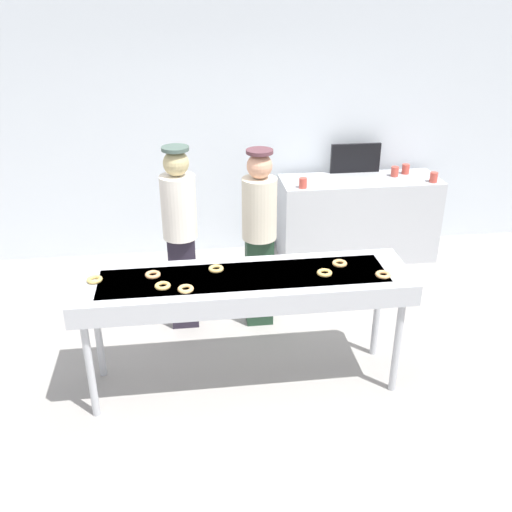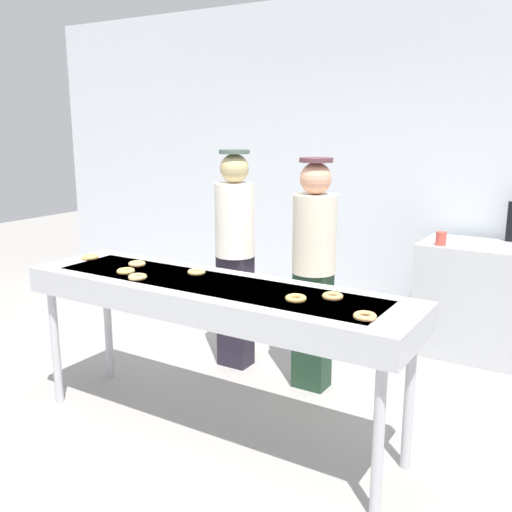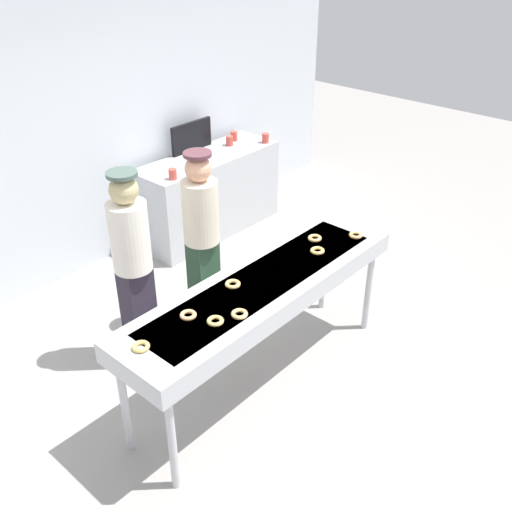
% 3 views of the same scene
% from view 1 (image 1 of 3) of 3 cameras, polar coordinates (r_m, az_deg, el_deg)
% --- Properties ---
extents(ground_plane, '(16.00, 16.00, 0.00)m').
position_cam_1_polar(ground_plane, '(4.72, -1.08, -12.31)').
color(ground_plane, '#9E9993').
extents(back_wall, '(8.00, 0.12, 3.03)m').
position_cam_1_polar(back_wall, '(6.45, -3.85, 13.27)').
color(back_wall, silver).
rests_on(back_wall, ground).
extents(fryer_conveyor, '(2.47, 0.64, 0.96)m').
position_cam_1_polar(fryer_conveyor, '(4.24, -1.18, -3.01)').
color(fryer_conveyor, '#B7BABF').
rests_on(fryer_conveyor, ground).
extents(glazed_donut_0, '(0.12, 0.12, 0.03)m').
position_cam_1_polar(glazed_donut_0, '(4.28, -3.98, -1.27)').
color(glazed_donut_0, '#E6BB65').
rests_on(glazed_donut_0, fryer_conveyor).
extents(glazed_donut_1, '(0.16, 0.16, 0.03)m').
position_cam_1_polar(glazed_donut_1, '(4.24, 6.80, -1.67)').
color(glazed_donut_1, '#ECBB61').
rests_on(glazed_donut_1, fryer_conveyor).
extents(glazed_donut_2, '(0.12, 0.12, 0.03)m').
position_cam_1_polar(glazed_donut_2, '(4.03, -6.97, -3.26)').
color(glazed_donut_2, '#EDB56B').
rests_on(glazed_donut_2, fryer_conveyor).
extents(glazed_donut_3, '(0.16, 0.16, 0.03)m').
position_cam_1_polar(glazed_donut_3, '(4.28, -15.69, -2.26)').
color(glazed_donut_3, '#DEB960').
rests_on(glazed_donut_3, fryer_conveyor).
extents(glazed_donut_4, '(0.15, 0.15, 0.03)m').
position_cam_1_polar(glazed_donut_4, '(4.25, -10.18, -1.84)').
color(glazed_donut_4, '#EFA86A').
rests_on(glazed_donut_4, fryer_conveyor).
extents(glazed_donut_5, '(0.12, 0.12, 0.03)m').
position_cam_1_polar(glazed_donut_5, '(4.39, 8.28, -0.73)').
color(glazed_donut_5, '#EAAC65').
rests_on(glazed_donut_5, fryer_conveyor).
extents(glazed_donut_6, '(0.14, 0.14, 0.03)m').
position_cam_1_polar(glazed_donut_6, '(4.28, 12.47, -1.82)').
color(glazed_donut_6, '#EEAE69').
rests_on(glazed_donut_6, fryer_conveyor).
extents(glazed_donut_7, '(0.14, 0.14, 0.03)m').
position_cam_1_polar(glazed_donut_7, '(4.09, -9.23, -2.94)').
color(glazed_donut_7, '#E6BB61').
rests_on(glazed_donut_7, fryer_conveyor).
extents(worker_baker, '(0.30, 0.30, 1.65)m').
position_cam_1_polar(worker_baker, '(5.04, 0.33, 2.40)').
color(worker_baker, '#1F3A27').
rests_on(worker_baker, ground).
extents(worker_assistant, '(0.30, 0.30, 1.68)m').
position_cam_1_polar(worker_assistant, '(5.03, -7.51, 2.38)').
color(worker_assistant, '#241E2C').
rests_on(worker_assistant, ground).
extents(prep_counter, '(1.75, 0.60, 0.93)m').
position_cam_1_polar(prep_counter, '(6.61, 10.01, 3.68)').
color(prep_counter, '#B7BABF').
rests_on(prep_counter, ground).
extents(paper_cup_0, '(0.08, 0.08, 0.11)m').
position_cam_1_polar(paper_cup_0, '(6.61, 13.58, 8.13)').
color(paper_cup_0, '#CC4C3F').
rests_on(paper_cup_0, prep_counter).
extents(paper_cup_1, '(0.08, 0.08, 0.11)m').
position_cam_1_polar(paper_cup_1, '(6.07, 4.68, 7.22)').
color(paper_cup_1, '#CC4C3F').
rests_on(paper_cup_1, prep_counter).
extents(paper_cup_2, '(0.08, 0.08, 0.11)m').
position_cam_1_polar(paper_cup_2, '(6.52, 17.19, 7.46)').
color(paper_cup_2, '#CC4C3F').
rests_on(paper_cup_2, prep_counter).
extents(paper_cup_3, '(0.08, 0.08, 0.11)m').
position_cam_1_polar(paper_cup_3, '(6.73, 14.60, 8.34)').
color(paper_cup_3, '#CC4C3F').
rests_on(paper_cup_3, prep_counter).
extents(menu_display, '(0.56, 0.04, 0.33)m').
position_cam_1_polar(menu_display, '(6.63, 9.82, 9.53)').
color(menu_display, black).
rests_on(menu_display, prep_counter).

